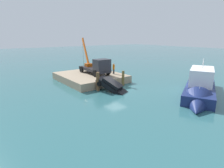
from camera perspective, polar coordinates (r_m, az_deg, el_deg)
ground at (r=25.00m, az=0.95°, el=-1.70°), size 200.00×200.00×0.00m
dock at (r=30.09m, az=-6.72°, el=2.09°), size 10.17×8.76×1.08m
crane_truck at (r=29.47m, az=-4.82°, el=5.50°), size 10.07×3.31×5.63m
dock_worker at (r=29.67m, az=0.52°, el=4.78°), size 0.34×0.34×1.71m
salvaged_car at (r=24.06m, az=0.24°, el=-0.70°), size 4.68×3.28×2.61m
moored_yacht at (r=23.80m, az=25.34°, el=-2.42°), size 8.48×12.93×5.73m
piling_near at (r=24.25m, az=-4.38°, el=0.77°), size 0.43×0.43×2.46m
piling_mid at (r=26.65m, az=3.44°, el=1.75°), size 0.38×0.38×2.19m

